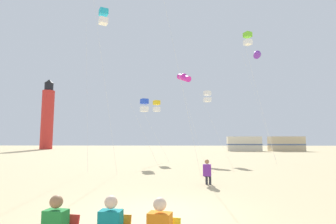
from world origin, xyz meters
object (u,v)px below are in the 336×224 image
(kite_tube_magenta, at_px, (184,77))
(rv_van_cream, at_px, (244,144))
(kite_box_white, at_px, (207,96))
(kite_box_blue, at_px, (144,105))
(kite_box_gold, at_px, (157,106))
(kite_box_cyan, at_px, (103,17))
(lighthouse_distant, at_px, (47,116))
(kite_box_lime, at_px, (248,39))
(rv_van_tan, at_px, (286,144))
(kite_tube_violet, at_px, (257,55))
(kite_flyer_standing, at_px, (207,172))

(kite_tube_magenta, distance_m, rv_van_cream, 25.48)
(kite_box_white, distance_m, kite_box_blue, 7.47)
(kite_box_gold, relative_size, kite_box_cyan, 0.52)
(kite_box_cyan, relative_size, kite_box_blue, 2.05)
(kite_box_cyan, relative_size, kite_tube_magenta, 1.15)
(kite_box_gold, bearing_deg, kite_box_white, 3.80)
(kite_tube_magenta, xyz_separation_m, lighthouse_distant, (-31.84, 30.29, -1.72))
(kite_box_gold, height_order, kite_box_lime, kite_box_lime)
(rv_van_tan, bearing_deg, kite_box_blue, -133.31)
(kite_box_white, bearing_deg, lighthouse_distant, 135.30)
(kite_box_gold, height_order, kite_tube_magenta, kite_tube_magenta)
(kite_box_lime, height_order, rv_van_cream, kite_box_lime)
(kite_tube_violet, relative_size, rv_van_tan, 1.90)
(kite_flyer_standing, xyz_separation_m, kite_box_blue, (-4.31, 11.13, 4.55))
(kite_flyer_standing, relative_size, kite_box_lime, 0.10)
(kite_box_cyan, bearing_deg, rv_van_tan, 51.18)
(kite_tube_magenta, bearing_deg, rv_van_tan, 45.57)
(kite_box_cyan, height_order, kite_tube_magenta, kite_box_cyan)
(kite_box_lime, xyz_separation_m, kite_tube_violet, (2.73, 6.12, 0.51))
(kite_box_blue, height_order, lighthouse_distant, lighthouse_distant)
(kite_box_white, bearing_deg, kite_box_blue, -146.72)
(kite_box_white, xyz_separation_m, rv_van_tan, (17.72, 24.01, -5.23))
(kite_box_white, xyz_separation_m, kite_box_lime, (3.29, -4.02, 4.63))
(kite_flyer_standing, xyz_separation_m, kite_box_lime, (5.11, 11.13, 10.63))
(kite_box_blue, bearing_deg, lighthouse_distant, 126.55)
(kite_box_white, relative_size, kite_box_blue, 1.25)
(kite_tube_violet, height_order, kite_box_cyan, kite_tube_violet)
(kite_box_gold, distance_m, kite_tube_magenta, 6.30)
(kite_tube_magenta, bearing_deg, rv_van_cream, 59.85)
(lighthouse_distant, bearing_deg, kite_box_white, -44.70)
(kite_tube_violet, xyz_separation_m, rv_van_cream, (3.76, 22.32, -10.37))
(kite_flyer_standing, height_order, rv_van_cream, rv_van_cream)
(kite_box_cyan, bearing_deg, lighthouse_distant, 120.92)
(kite_box_cyan, height_order, rv_van_cream, kite_box_cyan)
(kite_box_gold, xyz_separation_m, kite_tube_magenta, (2.96, 3.89, 3.97))
(kite_box_blue, bearing_deg, kite_box_cyan, -118.04)
(kite_box_lime, bearing_deg, kite_box_white, 129.31)
(kite_flyer_standing, relative_size, rv_van_tan, 0.18)
(kite_tube_violet, xyz_separation_m, rv_van_tan, (11.70, 21.91, -10.37))
(kite_box_gold, relative_size, kite_tube_violet, 0.49)
(kite_box_lime, distance_m, rv_van_tan, 33.03)
(kite_box_lime, xyz_separation_m, kite_tube_magenta, (-5.64, 7.56, -1.69))
(rv_van_tan, bearing_deg, kite_box_cyan, -131.74)
(kite_box_cyan, bearing_deg, rv_van_cream, 60.95)
(kite_box_gold, distance_m, kite_box_lime, 10.94)
(kite_box_blue, bearing_deg, kite_flyer_standing, -68.82)
(kite_box_gold, distance_m, rv_van_cream, 29.30)
(rv_van_tan, bearing_deg, rv_van_cream, 174.14)
(kite_tube_magenta, distance_m, lighthouse_distant, 43.98)
(kite_box_white, xyz_separation_m, lighthouse_distant, (-34.19, 33.83, 1.22))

